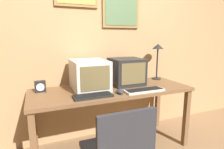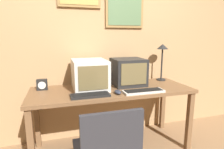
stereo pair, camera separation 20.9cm
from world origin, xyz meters
name	(u,v)px [view 2 (the right image)]	position (x,y,z in m)	size (l,w,h in m)	color
wall_back	(103,38)	(0.00, 1.28, 1.31)	(8.00, 0.08, 2.60)	tan
desk	(112,95)	(0.00, 0.87, 0.66)	(1.80, 0.67, 0.74)	brown
monitor_left	(90,74)	(-0.24, 0.94, 0.91)	(0.37, 0.46, 0.33)	beige
monitor_right	(128,72)	(0.24, 0.98, 0.90)	(0.37, 0.37, 0.32)	black
keyboard_main	(90,95)	(-0.29, 0.66, 0.75)	(0.39, 0.16, 0.03)	black
keyboard_side	(144,91)	(0.28, 0.63, 0.75)	(0.44, 0.15, 0.03)	beige
mouse_near_keyboard	(118,92)	(0.00, 0.66, 0.76)	(0.07, 0.12, 0.04)	#282D3D
desk_clock	(42,85)	(-0.76, 1.04, 0.80)	(0.11, 0.07, 0.12)	black
desk_lamp	(162,52)	(0.76, 1.08, 1.12)	(0.15, 0.15, 0.49)	black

